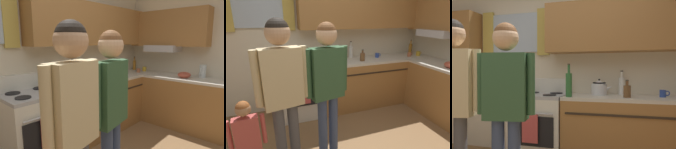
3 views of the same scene
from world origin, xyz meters
The scene contains 9 objects.
back_wall_unit centered at (0.09, 1.82, 1.48)m, with size 4.60×0.42×2.60m.
stove_oven centered at (-0.29, 1.54, 0.47)m, with size 0.69×0.67×1.10m.
bottle_wine_green centered at (0.15, 1.32, 1.05)m, with size 0.08×0.08×0.39m.
bottle_squat_brown centered at (0.82, 1.43, 0.98)m, with size 0.08×0.08×0.21m.
bottle_milk_white centered at (0.75, 1.77, 1.02)m, with size 0.08×0.08×0.31m.
mug_cobalt_blue centered at (1.23, 1.58, 0.94)m, with size 0.11×0.07×0.08m.
stovetop_kettle centered at (0.47, 1.64, 1.00)m, with size 0.27×0.20×0.21m.
adult_holding_child centered at (-0.62, 0.31, 1.04)m, with size 0.51×0.23×1.65m.
adult_in_plaid centered at (-0.14, 0.39, 1.01)m, with size 0.49×0.22×1.61m.
Camera 3 is at (0.89, -1.38, 1.20)m, focal length 37.85 mm.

